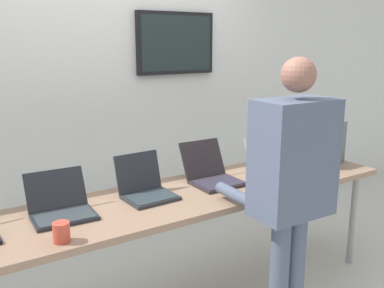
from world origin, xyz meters
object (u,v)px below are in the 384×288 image
laptop_station_1 (61,206)px  laptop_station_4 (271,163)px  equipment_box (315,142)px  coffee_mug (61,232)px  workbench (181,202)px  laptop_station_3 (212,174)px  laptop_station_2 (146,188)px  person (291,179)px

laptop_station_1 → laptop_station_4: size_ratio=1.05×
equipment_box → coffee_mug: equipment_box is taller
workbench → coffee_mug: bearing=-163.3°
equipment_box → laptop_station_3: 0.99m
workbench → equipment_box: size_ratio=7.91×
laptop_station_2 → laptop_station_3: laptop_station_3 is taller
laptop_station_1 → laptop_station_4: laptop_station_4 is taller
person → equipment_box: bearing=35.2°
laptop_station_1 → laptop_station_3: size_ratio=0.90×
laptop_station_4 → coffee_mug: laptop_station_4 is taller
laptop_station_1 → coffee_mug: laptop_station_1 is taller
laptop_station_4 → person: bearing=-126.9°
laptop_station_1 → person: person is taller
person → coffee_mug: 1.23m
equipment_box → laptop_station_3: size_ratio=0.99×
coffee_mug → equipment_box: bearing=8.3°
equipment_box → laptop_station_1: 2.03m
coffee_mug → person: bearing=-17.8°
laptop_station_1 → laptop_station_4: 1.59m
equipment_box → coffee_mug: (-2.13, -0.31, -0.12)m
workbench → laptop_station_3: 0.34m
laptop_station_4 → person: size_ratio=0.20×
person → coffee_mug: size_ratio=16.76×
laptop_station_3 → coffee_mug: size_ratio=3.95×
equipment_box → person: size_ratio=0.23×
workbench → laptop_station_3: bearing=17.1°
equipment_box → laptop_station_2: (-1.50, 0.03, -0.11)m
laptop_station_1 → person: 1.28m
laptop_station_3 → equipment_box: bearing=-2.0°
laptop_station_3 → person: (0.02, -0.71, 0.15)m
workbench → laptop_station_1: size_ratio=8.73×
laptop_station_4 → person: person is taller
laptop_station_2 → coffee_mug: 0.71m
laptop_station_4 → laptop_station_3: bearing=179.2°
workbench → laptop_station_4: (0.86, 0.09, 0.11)m
workbench → laptop_station_1: (-0.74, 0.08, 0.11)m
equipment_box → workbench: bearing=-177.3°
laptop_station_2 → equipment_box: bearing=-1.0°
laptop_station_2 → coffee_mug: size_ratio=3.27×
laptop_station_1 → laptop_station_3: laptop_station_3 is taller
workbench → laptop_station_4: 0.87m
workbench → coffee_mug: (-0.83, -0.25, 0.10)m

